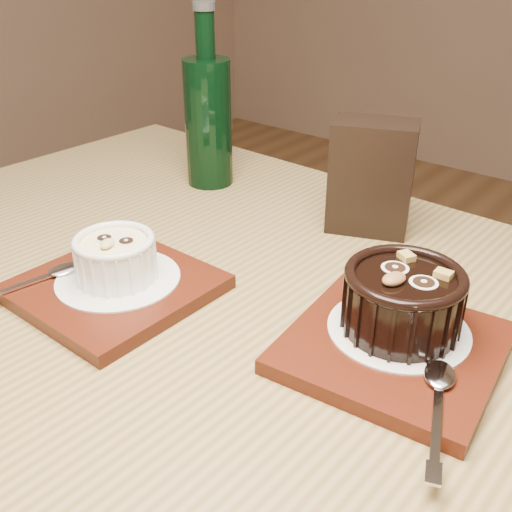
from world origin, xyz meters
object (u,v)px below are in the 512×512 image
at_px(condiment_stand, 371,177).
at_px(tray_right, 393,348).
at_px(ramekin_white, 115,256).
at_px(table, 249,403).
at_px(green_bottle, 208,118).
at_px(tray_left, 115,287).
at_px(ramekin_dark, 403,298).

bearing_deg(condiment_stand, tray_right, -55.25).
bearing_deg(tray_right, ramekin_white, -162.95).
xyz_separation_m(table, green_bottle, (-0.29, 0.26, 0.19)).
relative_size(ramekin_white, tray_right, 0.47).
height_order(ramekin_white, green_bottle, green_bottle).
bearing_deg(green_bottle, ramekin_white, -64.71).
distance_m(table, tray_left, 0.19).
xyz_separation_m(table, ramekin_dark, (0.12, 0.07, 0.14)).
bearing_deg(green_bottle, tray_left, -65.11).
height_order(tray_right, ramekin_dark, ramekin_dark).
height_order(tray_left, tray_right, same).
relative_size(table, ramekin_white, 14.62).
height_order(table, ramekin_white, ramekin_white).
height_order(tray_left, ramekin_white, ramekin_white).
bearing_deg(tray_left, tray_right, 17.99).
xyz_separation_m(tray_left, condiment_stand, (0.13, 0.30, 0.06)).
bearing_deg(table, condiment_stand, 95.36).
bearing_deg(table, ramekin_dark, 31.36).
distance_m(tray_right, green_bottle, 0.47).
height_order(table, tray_right, tray_right).
bearing_deg(table, ramekin_white, -168.79).
bearing_deg(ramekin_white, tray_left, -114.16).
relative_size(table, condiment_stand, 8.76).
xyz_separation_m(tray_right, ramekin_dark, (-0.00, 0.02, 0.04)).
height_order(tray_left, ramekin_dark, ramekin_dark).
bearing_deg(table, green_bottle, 138.04).
bearing_deg(table, tray_left, -166.98).
bearing_deg(ramekin_white, green_bottle, 92.77).
height_order(ramekin_white, ramekin_dark, ramekin_dark).
bearing_deg(tray_right, condiment_stand, 124.75).
relative_size(tray_right, ramekin_dark, 1.67).
bearing_deg(ramekin_dark, tray_left, -144.96).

